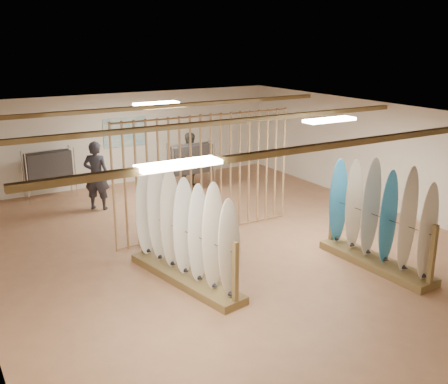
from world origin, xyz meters
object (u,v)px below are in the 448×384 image
clothing_rack_b (191,159)px  shopper_b (192,156)px  rack_left (184,247)px  shopper_a (96,171)px  clothing_rack_a (49,167)px  rack_right (378,232)px

clothing_rack_b → shopper_b: bearing=60.9°
rack_left → shopper_a: 5.07m
clothing_rack_a → clothing_rack_b: 4.03m
clothing_rack_a → shopper_b: (4.02, -0.90, 0.01)m
rack_right → shopper_b: rack_right is taller
clothing_rack_b → shopper_a: size_ratio=0.70×
clothing_rack_b → shopper_a: shopper_a is taller
shopper_b → rack_right: bearing=-86.6°
clothing_rack_a → shopper_a: bearing=-68.3°
rack_left → clothing_rack_a: rack_left is taller
clothing_rack_a → clothing_rack_b: clothing_rack_b is taller
shopper_a → shopper_b: size_ratio=1.11×
rack_left → clothing_rack_a: 6.71m
rack_left → clothing_rack_a: size_ratio=2.04×
rack_right → shopper_b: (-0.48, 7.07, 0.22)m
rack_left → clothing_rack_b: rack_left is taller
clothing_rack_a → shopper_b: bearing=-19.4°
shopper_b → clothing_rack_b: bearing=-119.0°
rack_left → clothing_rack_b: 6.12m
shopper_a → shopper_b: bearing=-131.6°
rack_right → clothing_rack_a: (-4.50, 7.97, 0.22)m
shopper_b → rack_left: bearing=-118.9°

